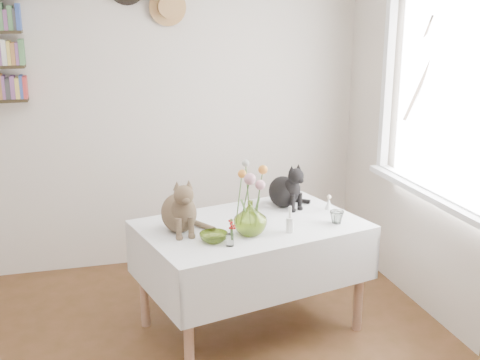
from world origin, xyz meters
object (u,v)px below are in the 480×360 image
object	(u,v)px
flower_vase	(250,218)
dining_table	(251,250)
black_cat	(283,184)
tabby_cat	(179,203)

from	to	relation	value
flower_vase	dining_table	bearing A→B (deg)	72.13
black_cat	flower_vase	size ratio (longest dim) A/B	1.53
black_cat	tabby_cat	bearing A→B (deg)	174.85
black_cat	flower_vase	xyz separation A→B (m)	(-0.37, -0.46, -0.06)
black_cat	flower_vase	world-z (taller)	black_cat
flower_vase	tabby_cat	bearing A→B (deg)	156.71
tabby_cat	flower_vase	bearing A→B (deg)	-28.35
black_cat	flower_vase	bearing A→B (deg)	-154.14
flower_vase	black_cat	bearing A→B (deg)	51.65
dining_table	black_cat	bearing A→B (deg)	42.68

